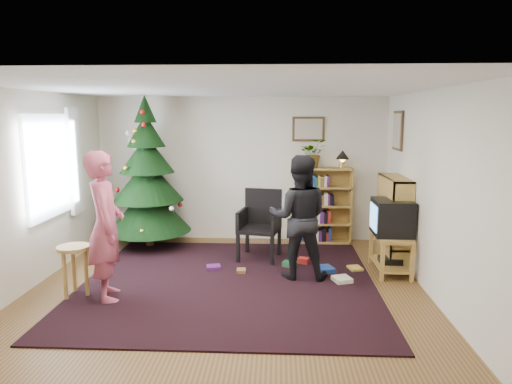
{
  "coord_description": "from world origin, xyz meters",
  "views": [
    {
      "loc": [
        0.64,
        -5.41,
        2.19
      ],
      "look_at": [
        0.32,
        1.01,
        1.1
      ],
      "focal_mm": 32.0,
      "sensor_mm": 36.0,
      "label": 1
    }
  ],
  "objects_px": {
    "crt_tv": "(392,217)",
    "stool": "(74,258)",
    "bookshelf_right": "(394,220)",
    "potted_plant": "(313,153)",
    "christmas_tree": "(148,185)",
    "tv_stand": "(391,250)",
    "picture_right": "(398,131)",
    "bookshelf_back": "(323,204)",
    "person_by_chair": "(299,217)",
    "person_standing": "(106,226)",
    "picture_back": "(308,129)",
    "table_lamp": "(343,156)",
    "armchair": "(259,221)"
  },
  "relations": [
    {
      "from": "bookshelf_back",
      "to": "person_by_chair",
      "type": "height_order",
      "value": "person_by_chair"
    },
    {
      "from": "picture_right",
      "to": "potted_plant",
      "type": "xyz_separation_m",
      "value": [
        -1.25,
        0.59,
        -0.41
      ]
    },
    {
      "from": "picture_right",
      "to": "crt_tv",
      "type": "relative_size",
      "value": 1.07
    },
    {
      "from": "tv_stand",
      "to": "stool",
      "type": "xyz_separation_m",
      "value": [
        -4.03,
        -1.07,
        0.18
      ]
    },
    {
      "from": "crt_tv",
      "to": "stool",
      "type": "relative_size",
      "value": 0.87
    },
    {
      "from": "bookshelf_right",
      "to": "crt_tv",
      "type": "height_order",
      "value": "bookshelf_right"
    },
    {
      "from": "bookshelf_right",
      "to": "tv_stand",
      "type": "distance_m",
      "value": 0.53
    },
    {
      "from": "person_standing",
      "to": "table_lamp",
      "type": "height_order",
      "value": "person_standing"
    },
    {
      "from": "christmas_tree",
      "to": "tv_stand",
      "type": "distance_m",
      "value": 3.96
    },
    {
      "from": "stool",
      "to": "picture_back",
      "type": "bearing_deg",
      "value": 42.65
    },
    {
      "from": "armchair",
      "to": "person_standing",
      "type": "relative_size",
      "value": 0.59
    },
    {
      "from": "christmas_tree",
      "to": "person_by_chair",
      "type": "distance_m",
      "value": 2.81
    },
    {
      "from": "picture_back",
      "to": "picture_right",
      "type": "height_order",
      "value": "picture_right"
    },
    {
      "from": "bookshelf_right",
      "to": "bookshelf_back",
      "type": "bearing_deg",
      "value": 38.98
    },
    {
      "from": "tv_stand",
      "to": "picture_right",
      "type": "bearing_deg",
      "value": 74.66
    },
    {
      "from": "picture_right",
      "to": "person_standing",
      "type": "bearing_deg",
      "value": -152.36
    },
    {
      "from": "picture_back",
      "to": "table_lamp",
      "type": "xyz_separation_m",
      "value": [
        0.57,
        -0.14,
        -0.45
      ]
    },
    {
      "from": "stool",
      "to": "person_standing",
      "type": "xyz_separation_m",
      "value": [
        0.42,
        -0.02,
        0.4
      ]
    },
    {
      "from": "bookshelf_right",
      "to": "potted_plant",
      "type": "relative_size",
      "value": 2.66
    },
    {
      "from": "christmas_tree",
      "to": "stool",
      "type": "xyz_separation_m",
      "value": [
        -0.3,
        -2.19,
        -0.55
      ]
    },
    {
      "from": "bookshelf_right",
      "to": "crt_tv",
      "type": "relative_size",
      "value": 2.33
    },
    {
      "from": "stool",
      "to": "person_by_chair",
      "type": "bearing_deg",
      "value": 16.39
    },
    {
      "from": "christmas_tree",
      "to": "crt_tv",
      "type": "height_order",
      "value": "christmas_tree"
    },
    {
      "from": "picture_back",
      "to": "person_standing",
      "type": "bearing_deg",
      "value": -132.74
    },
    {
      "from": "stool",
      "to": "crt_tv",
      "type": "bearing_deg",
      "value": 14.9
    },
    {
      "from": "picture_back",
      "to": "bookshelf_back",
      "type": "bearing_deg",
      "value": -26.2
    },
    {
      "from": "christmas_tree",
      "to": "armchair",
      "type": "relative_size",
      "value": 2.37
    },
    {
      "from": "tv_stand",
      "to": "person_standing",
      "type": "bearing_deg",
      "value": -163.13
    },
    {
      "from": "picture_right",
      "to": "bookshelf_right",
      "type": "relative_size",
      "value": 0.46
    },
    {
      "from": "picture_back",
      "to": "bookshelf_back",
      "type": "distance_m",
      "value": 1.32
    },
    {
      "from": "armchair",
      "to": "potted_plant",
      "type": "relative_size",
      "value": 2.17
    },
    {
      "from": "bookshelf_right",
      "to": "crt_tv",
      "type": "distance_m",
      "value": 0.43
    },
    {
      "from": "bookshelf_back",
      "to": "crt_tv",
      "type": "distance_m",
      "value": 1.72
    },
    {
      "from": "tv_stand",
      "to": "crt_tv",
      "type": "height_order",
      "value": "crt_tv"
    },
    {
      "from": "tv_stand",
      "to": "person_standing",
      "type": "xyz_separation_m",
      "value": [
        -3.61,
        -1.09,
        0.57
      ]
    },
    {
      "from": "armchair",
      "to": "christmas_tree",
      "type": "bearing_deg",
      "value": 176.23
    },
    {
      "from": "person_by_chair",
      "to": "table_lamp",
      "type": "xyz_separation_m",
      "value": [
        0.8,
        1.79,
        0.67
      ]
    },
    {
      "from": "armchair",
      "to": "potted_plant",
      "type": "height_order",
      "value": "potted_plant"
    },
    {
      "from": "person_standing",
      "to": "picture_back",
      "type": "bearing_deg",
      "value": -63.53
    },
    {
      "from": "picture_right",
      "to": "christmas_tree",
      "type": "relative_size",
      "value": 0.24
    },
    {
      "from": "picture_back",
      "to": "person_standing",
      "type": "xyz_separation_m",
      "value": [
        -2.54,
        -2.75,
        -1.06
      ]
    },
    {
      "from": "christmas_tree",
      "to": "table_lamp",
      "type": "distance_m",
      "value": 3.29
    },
    {
      "from": "bookshelf_right",
      "to": "stool",
      "type": "bearing_deg",
      "value": 109.38
    },
    {
      "from": "picture_right",
      "to": "armchair",
      "type": "bearing_deg",
      "value": -171.13
    },
    {
      "from": "bookshelf_back",
      "to": "bookshelf_right",
      "type": "relative_size",
      "value": 1.0
    },
    {
      "from": "table_lamp",
      "to": "armchair",
      "type": "bearing_deg",
      "value": -146.04
    },
    {
      "from": "crt_tv",
      "to": "potted_plant",
      "type": "relative_size",
      "value": 1.14
    },
    {
      "from": "picture_right",
      "to": "person_standing",
      "type": "distance_m",
      "value": 4.49
    },
    {
      "from": "picture_right",
      "to": "stool",
      "type": "distance_m",
      "value": 4.95
    },
    {
      "from": "stool",
      "to": "table_lamp",
      "type": "bearing_deg",
      "value": 36.25
    }
  ]
}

